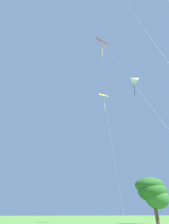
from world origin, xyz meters
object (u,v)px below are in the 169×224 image
at_px(kite_white_distant, 133,80).
at_px(tree_right_cluster, 152,191).
at_px(kite_pink_low, 103,45).
at_px(kite_yellow_diamond, 104,99).

xyz_separation_m(kite_white_distant, tree_right_cluster, (10.52, 16.67, -9.07)).
height_order(kite_white_distant, tree_right_cluster, kite_white_distant).
relative_size(kite_pink_low, tree_right_cluster, 3.29).
distance_m(kite_yellow_diamond, kite_white_distant, 20.82).
bearing_deg(kite_yellow_diamond, tree_right_cluster, -10.34).
relative_size(kite_yellow_diamond, kite_pink_low, 1.09).
bearing_deg(kite_white_distant, kite_yellow_diamond, 79.73).
distance_m(kite_yellow_diamond, tree_right_cluster, 20.39).
xyz_separation_m(kite_yellow_diamond, kite_white_distant, (-3.26, -17.99, -9.94)).
height_order(kite_pink_low, kite_white_distant, kite_pink_low).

